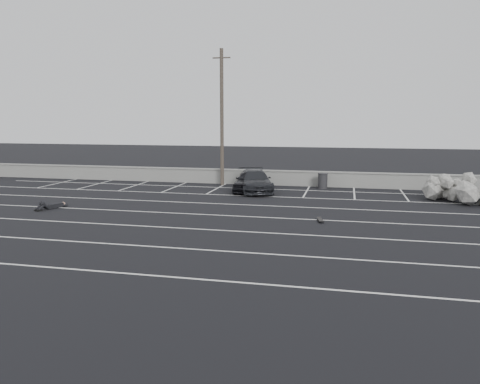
% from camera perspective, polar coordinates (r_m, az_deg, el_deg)
% --- Properties ---
extents(ground, '(120.00, 120.00, 0.00)m').
position_cam_1_polar(ground, '(20.14, -6.23, -4.46)').
color(ground, black).
rests_on(ground, ground).
extents(seawall, '(50.00, 0.45, 1.06)m').
position_cam_1_polar(seawall, '(33.38, 1.64, 1.86)').
color(seawall, gray).
rests_on(seawall, ground).
extents(stall_lines, '(36.00, 20.05, 0.01)m').
position_cam_1_polar(stall_lines, '(24.27, -3.01, -2.11)').
color(stall_lines, silver).
rests_on(stall_lines, ground).
extents(car_left, '(1.65, 4.07, 1.39)m').
position_cam_1_polar(car_left, '(30.11, 1.23, 1.37)').
color(car_left, black).
rests_on(car_left, ground).
extents(car_right, '(3.36, 5.14, 1.38)m').
position_cam_1_polar(car_right, '(30.09, 1.81, 1.36)').
color(car_right, black).
rests_on(car_right, ground).
extents(utility_pole, '(1.25, 0.25, 9.38)m').
position_cam_1_polar(utility_pole, '(32.83, -2.23, 9.09)').
color(utility_pole, '#4C4238').
rests_on(utility_pole, ground).
extents(trash_bin, '(0.71, 0.71, 1.05)m').
position_cam_1_polar(trash_bin, '(31.82, 10.05, 1.35)').
color(trash_bin, '#272729').
rests_on(trash_bin, ground).
extents(riprap_pile, '(4.29, 4.05, 1.27)m').
position_cam_1_polar(riprap_pile, '(29.09, 25.24, -0.15)').
color(riprap_pile, '#ACA9A1').
rests_on(riprap_pile, ground).
extents(person, '(2.19, 2.81, 0.46)m').
position_cam_1_polar(person, '(26.50, -21.56, -1.30)').
color(person, black).
rests_on(person, ground).
extents(skateboard, '(0.35, 0.81, 0.09)m').
position_cam_1_polar(skateboard, '(21.69, 9.77, -3.37)').
color(skateboard, black).
rests_on(skateboard, ground).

